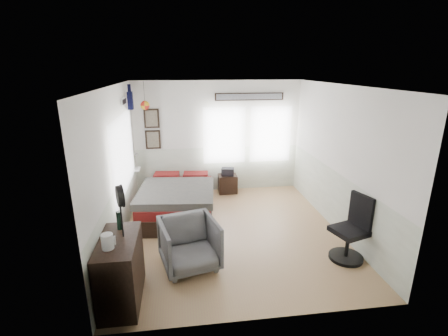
# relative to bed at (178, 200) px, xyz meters

# --- Properties ---
(ground_plane) EXTENTS (4.00, 4.50, 0.01)m
(ground_plane) POSITION_rel_bed_xyz_m (1.01, -0.90, -0.32)
(ground_plane) COLOR tan
(room_shell) EXTENTS (4.02, 4.52, 2.71)m
(room_shell) POSITION_rel_bed_xyz_m (0.93, -0.71, 1.29)
(room_shell) COLOR silver
(room_shell) RESTS_ON ground_plane
(wall_decor) EXTENTS (3.55, 1.32, 1.44)m
(wall_decor) POSITION_rel_bed_xyz_m (-0.10, 1.06, 1.78)
(wall_decor) COLOR black
(wall_decor) RESTS_ON room_shell
(bed) EXTENTS (1.63, 2.17, 0.65)m
(bed) POSITION_rel_bed_xyz_m (0.00, 0.00, 0.00)
(bed) COLOR black
(bed) RESTS_ON ground_plane
(dresser) EXTENTS (0.48, 1.00, 0.90)m
(dresser) POSITION_rel_bed_xyz_m (-0.73, -2.55, 0.13)
(dresser) COLOR black
(dresser) RESTS_ON ground_plane
(armchair) EXTENTS (1.01, 1.03, 0.78)m
(armchair) POSITION_rel_bed_xyz_m (0.18, -1.90, 0.07)
(armchair) COLOR #555555
(armchair) RESTS_ON ground_plane
(nightstand) EXTENTS (0.45, 0.36, 0.45)m
(nightstand) POSITION_rel_bed_xyz_m (1.22, 1.12, -0.09)
(nightstand) COLOR black
(nightstand) RESTS_ON ground_plane
(task_chair) EXTENTS (0.60, 0.60, 1.09)m
(task_chair) POSITION_rel_bed_xyz_m (2.76, -2.02, 0.12)
(task_chair) COLOR black
(task_chair) RESTS_ON ground_plane
(kettle) EXTENTS (0.17, 0.14, 0.19)m
(kettle) POSITION_rel_bed_xyz_m (-0.80, -2.75, 0.68)
(kettle) COLOR silver
(kettle) RESTS_ON dresser
(bottle) EXTENTS (0.06, 0.06, 0.26)m
(bottle) POSITION_rel_bed_xyz_m (-0.75, -2.26, 0.71)
(bottle) COLOR black
(bottle) RESTS_ON dresser
(stand_fan) EXTENTS (0.16, 0.28, 0.70)m
(stand_fan) POSITION_rel_bed_xyz_m (-0.66, -2.47, 1.13)
(stand_fan) COLOR black
(stand_fan) RESTS_ON dresser
(black_bag) EXTENTS (0.34, 0.25, 0.18)m
(black_bag) POSITION_rel_bed_xyz_m (1.22, 1.12, 0.22)
(black_bag) COLOR black
(black_bag) RESTS_ON nightstand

